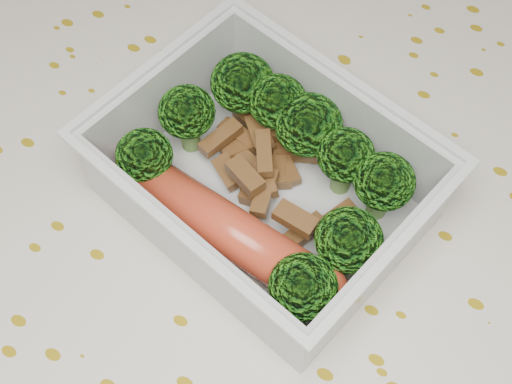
% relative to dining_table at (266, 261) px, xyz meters
% --- Properties ---
extents(dining_table, '(1.40, 0.90, 0.75)m').
position_rel_dining_table_xyz_m(dining_table, '(0.00, 0.00, 0.00)').
color(dining_table, brown).
rests_on(dining_table, ground).
extents(tablecloth, '(1.46, 0.96, 0.19)m').
position_rel_dining_table_xyz_m(tablecloth, '(0.00, 0.00, 0.05)').
color(tablecloth, beige).
rests_on(tablecloth, dining_table).
extents(lunch_container, '(0.22, 0.19, 0.06)m').
position_rel_dining_table_xyz_m(lunch_container, '(-0.00, -0.00, 0.11)').
color(lunch_container, silver).
rests_on(lunch_container, tablecloth).
extents(broccoli_florets, '(0.17, 0.15, 0.05)m').
position_rel_dining_table_xyz_m(broccoli_florets, '(0.00, 0.01, 0.13)').
color(broccoli_florets, '#608C3F').
rests_on(broccoli_florets, lunch_container).
extents(meat_pile, '(0.11, 0.08, 0.03)m').
position_rel_dining_table_xyz_m(meat_pile, '(-0.01, 0.01, 0.10)').
color(meat_pile, brown).
rests_on(meat_pile, lunch_container).
extents(sausage, '(0.16, 0.05, 0.03)m').
position_rel_dining_table_xyz_m(sausage, '(-0.01, -0.04, 0.11)').
color(sausage, '#BE3D23').
rests_on(sausage, lunch_container).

